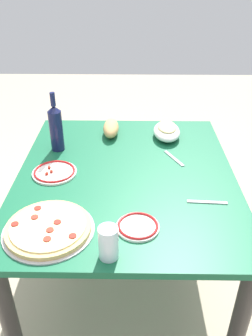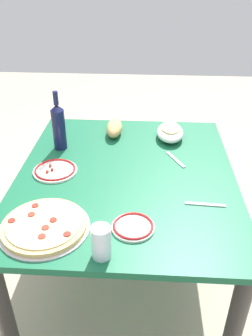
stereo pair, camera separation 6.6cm
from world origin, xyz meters
name	(u,v)px [view 2 (the right image)]	position (x,y,z in m)	size (l,w,h in m)	color
ground_plane	(126,278)	(0.00, 0.00, 0.00)	(8.00, 8.00, 0.00)	tan
dining_table	(126,192)	(0.00, 0.00, 0.62)	(1.23, 1.04, 0.73)	#145938
pepperoni_pizza	(44,226)	(-0.41, 0.29, 0.75)	(0.35, 0.35, 0.03)	#B7B7BC
baked_pasta_dish	(170,131)	(0.39, -0.23, 0.77)	(0.24, 0.15, 0.08)	white
wine_bottle	(59,126)	(0.24, 0.37, 0.86)	(0.07, 0.07, 0.32)	#141942
water_glass	(101,242)	(-0.54, 0.05, 0.80)	(0.07, 0.07, 0.13)	silver
side_plate_near	(133,226)	(-0.39, -0.05, 0.74)	(0.17, 0.17, 0.02)	white
side_plate_far	(55,170)	(-0.01, 0.34, 0.74)	(0.21, 0.21, 0.02)	white
bread_loaf	(114,128)	(0.42, 0.09, 0.77)	(0.21, 0.09, 0.08)	tan
fork_left	(175,159)	(0.14, -0.24, 0.73)	(0.17, 0.02, 0.01)	#B7B7BC
fork_right	(205,204)	(-0.23, -0.35, 0.73)	(0.17, 0.02, 0.01)	#B7B7BC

